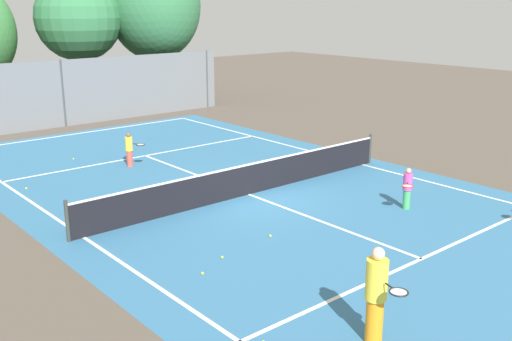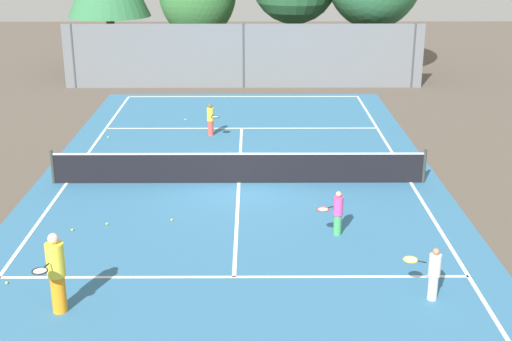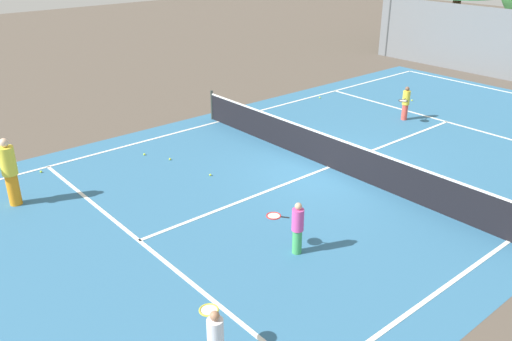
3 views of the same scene
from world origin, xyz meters
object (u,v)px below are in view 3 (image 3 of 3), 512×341
object	(u,v)px
tennis_ball_5	(144,154)
tennis_ball_6	(210,175)
tennis_ball_0	(412,100)
tennis_ball_3	(320,98)
player_3	(9,171)
tennis_ball_1	(170,159)
player_0	(406,103)
ball_crate	(319,144)
player_1	(296,227)
tennis_ball_4	(41,172)
player_2	(215,341)

from	to	relation	value
tennis_ball_5	tennis_ball_6	distance (m)	2.69
tennis_ball_0	tennis_ball_3	world-z (taller)	same
player_3	tennis_ball_1	xyz separation A→B (m)	(0.10, 4.60, -0.90)
player_0	ball_crate	size ratio (longest dim) A/B	2.97
player_1	tennis_ball_4	world-z (taller)	player_1
tennis_ball_3	tennis_ball_6	size ratio (longest dim) A/B	1.00
player_1	ball_crate	world-z (taller)	player_1
player_0	tennis_ball_0	size ratio (longest dim) A/B	19.15
player_0	tennis_ball_0	xyz separation A→B (m)	(-1.21, 2.28, -0.63)
tennis_ball_6	tennis_ball_5	bearing A→B (deg)	-165.66
tennis_ball_0	tennis_ball_1	world-z (taller)	same
tennis_ball_4	tennis_ball_0	bearing A→B (deg)	78.92
player_3	tennis_ball_4	bearing A→B (deg)	141.64
tennis_ball_3	tennis_ball_5	world-z (taller)	same
tennis_ball_1	tennis_ball_3	distance (m)	8.54
tennis_ball_1	tennis_ball_5	bearing A→B (deg)	-154.72
player_0	player_2	xyz separation A→B (m)	(5.54, -12.83, -0.01)
tennis_ball_4	tennis_ball_5	distance (m)	3.08
tennis_ball_1	player_0	bearing A→B (deg)	74.73
tennis_ball_4	tennis_ball_6	size ratio (longest dim) A/B	1.00
player_0	player_1	distance (m)	10.17
tennis_ball_1	tennis_ball_5	world-z (taller)	same
player_0	player_1	world-z (taller)	player_0
tennis_ball_4	tennis_ball_5	bearing A→B (deg)	75.16
player_0	tennis_ball_3	distance (m)	4.03
tennis_ball_5	tennis_ball_1	bearing A→B (deg)	25.28
tennis_ball_3	tennis_ball_5	size ratio (longest dim) A/B	1.00
player_0	tennis_ball_5	distance (m)	9.71
player_2	tennis_ball_4	xyz separation A→B (m)	(-9.57, 0.72, -0.61)
tennis_ball_1	tennis_ball_3	bearing A→B (deg)	100.69
tennis_ball_3	player_1	bearing A→B (deg)	-49.28
player_3	tennis_ball_5	bearing A→B (deg)	100.18
tennis_ball_0	tennis_ball_6	size ratio (longest dim) A/B	1.00
player_0	tennis_ball_6	bearing A→B (deg)	-94.26
player_3	ball_crate	xyz separation A→B (m)	(2.44, 8.78, -0.75)
player_2	tennis_ball_3	size ratio (longest dim) A/B	18.71
tennis_ball_4	player_2	bearing A→B (deg)	-4.33
player_1	tennis_ball_1	world-z (taller)	player_1
tennis_ball_4	player_1	bearing A→B (deg)	18.88
tennis_ball_4	tennis_ball_5	xyz separation A→B (m)	(0.79, 2.97, 0.00)
tennis_ball_6	player_2	bearing A→B (deg)	-35.28
tennis_ball_0	tennis_ball_5	size ratio (longest dim) A/B	1.00
player_0	player_1	xyz separation A→B (m)	(3.85, -9.41, -0.02)
player_3	tennis_ball_3	distance (m)	13.10
tennis_ball_4	player_3	bearing A→B (deg)	-38.36
player_1	tennis_ball_4	xyz separation A→B (m)	(-7.87, -2.69, -0.61)
ball_crate	tennis_ball_3	xyz separation A→B (m)	(-3.92, 4.21, -0.15)
player_3	player_2	bearing A→B (deg)	3.53
player_2	tennis_ball_0	distance (m)	16.56
ball_crate	tennis_ball_4	world-z (taller)	ball_crate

